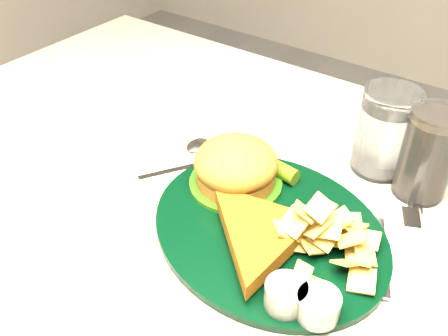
% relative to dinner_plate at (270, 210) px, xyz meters
% --- Properties ---
extents(dinner_plate, '(0.36, 0.33, 0.07)m').
position_rel_dinner_plate_xyz_m(dinner_plate, '(0.00, 0.00, 0.00)').
color(dinner_plate, black).
rests_on(dinner_plate, table).
extents(water_glass, '(0.09, 0.09, 0.12)m').
position_rel_dinner_plate_xyz_m(water_glass, '(0.05, 0.20, 0.03)').
color(water_glass, white).
rests_on(water_glass, table).
extents(cola_glass, '(0.08, 0.08, 0.12)m').
position_rel_dinner_plate_xyz_m(cola_glass, '(0.12, 0.18, 0.03)').
color(cola_glass, black).
rests_on(cola_glass, table).
extents(fork_napkin, '(0.18, 0.19, 0.01)m').
position_rel_dinner_plate_xyz_m(fork_napkin, '(0.12, 0.05, -0.03)').
color(fork_napkin, white).
rests_on(fork_napkin, table).
extents(spoon, '(0.10, 0.13, 0.01)m').
position_rel_dinner_plate_xyz_m(spoon, '(-0.17, 0.02, -0.03)').
color(spoon, silver).
rests_on(spoon, table).
extents(ramekin, '(0.05, 0.05, 0.03)m').
position_rel_dinner_plate_xyz_m(ramekin, '(-0.32, 0.10, -0.02)').
color(ramekin, white).
rests_on(ramekin, table).
extents(wrapped_straw, '(0.18, 0.15, 0.01)m').
position_rel_dinner_plate_xyz_m(wrapped_straw, '(-0.06, 0.09, -0.03)').
color(wrapped_straw, silver).
rests_on(wrapped_straw, table).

